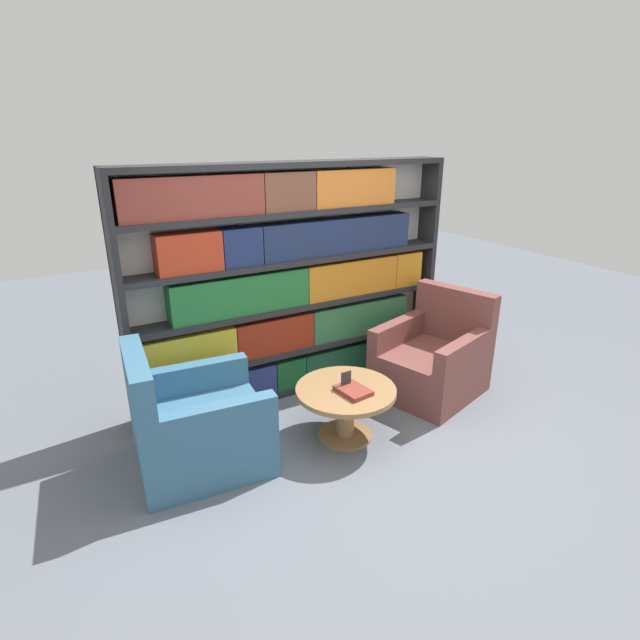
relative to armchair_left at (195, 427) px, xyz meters
The scene contains 7 objects.
ground_plane 1.36m from the armchair_left, 22.68° to the right, with size 14.00×14.00×0.00m, color slate.
bookshelf 1.58m from the armchair_left, 32.18° to the left, with size 3.09×0.30×2.13m.
armchair_left is the anchor object (origin of this frame).
armchair_right 2.31m from the armchair_left, ahead, with size 1.12×1.05×0.96m.
coffee_table 1.18m from the armchair_left, 12.19° to the right, with size 0.80×0.80×0.45m.
table_sign 1.20m from the armchair_left, 12.19° to the right, with size 0.09×0.06×0.14m.
stray_book 1.22m from the armchair_left, 16.25° to the right, with size 0.23×0.29×0.04m.
Camera 1 is at (-1.99, -2.69, 2.35)m, focal length 28.00 mm.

